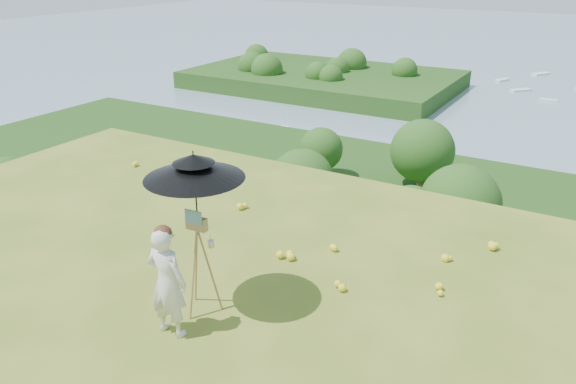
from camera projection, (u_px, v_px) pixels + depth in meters
The scene contains 11 objects.
ground at pixel (89, 343), 7.04m from camera, with size 14.00×14.00×0.00m, color #4E6C1E.
shoreline_tier at pixel (534, 261), 80.66m from camera, with size 170.00×28.00×8.00m, color gray.
peninsula at pixel (323, 71), 176.48m from camera, with size 90.00×60.00×12.00m, color #17380F, non-canonical shape.
slope_trees at pixel (497, 247), 40.70m from camera, with size 110.00×50.00×6.00m, color #1D4E17, non-canonical shape.
harbor_town at pixel (542, 220), 78.13m from camera, with size 110.00×22.00×5.00m, color beige, non-canonical shape.
moored_boats at pixel (536, 107), 153.94m from camera, with size 140.00×140.00×0.70m, color white, non-canonical shape.
wildflowers at pixel (104, 329), 7.22m from camera, with size 10.00×10.50×0.12m, color yellow, non-canonical shape.
painter at pixel (167, 282), 6.96m from camera, with size 0.55×0.36×1.51m, color beige.
field_easel at pixel (199, 261), 7.44m from camera, with size 0.58×0.58×1.52m, color #A06E43, non-canonical shape.
sun_umbrella at pixel (195, 190), 7.08m from camera, with size 1.28×1.28×1.04m, color black, non-canonical shape.
painter_cap at pixel (162, 231), 6.69m from camera, with size 0.22×0.27×0.10m, color #D47477, non-canonical shape.
Camera 1 is at (5.06, -3.70, 4.49)m, focal length 35.00 mm.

